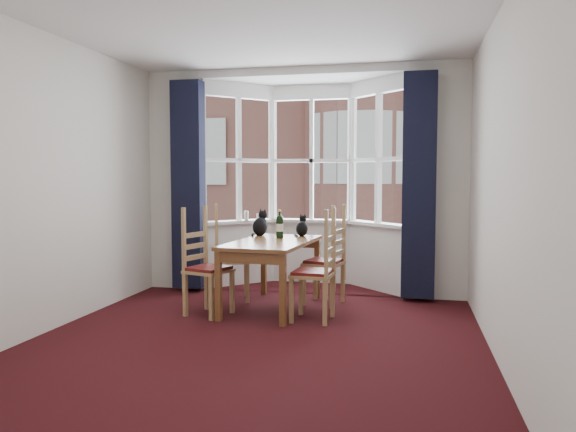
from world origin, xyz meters
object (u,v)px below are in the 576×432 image
(chair_left_near, at_px, (202,270))
(cat_right, at_px, (302,227))
(chair_right_near, at_px, (321,275))
(candle_short, at_px, (259,217))
(dining_table, at_px, (272,249))
(chair_left_far, at_px, (224,260))
(cat_left, at_px, (260,225))
(chair_right_far, at_px, (331,263))
(candle_tall, at_px, (246,216))
(wine_bottle, at_px, (280,226))

(chair_left_near, relative_size, cat_right, 3.42)
(chair_right_near, distance_m, candle_short, 2.08)
(dining_table, distance_m, chair_right_near, 0.77)
(cat_right, bearing_deg, chair_left_far, -163.76)
(dining_table, height_order, cat_left, cat_left)
(chair_left_far, relative_size, chair_right_near, 1.00)
(dining_table, relative_size, chair_left_far, 1.65)
(chair_right_far, relative_size, candle_short, 10.35)
(chair_right_near, bearing_deg, candle_tall, 127.38)
(chair_right_near, relative_size, cat_left, 2.82)
(chair_left_near, bearing_deg, chair_right_near, -1.38)
(chair_right_near, distance_m, chair_right_far, 0.74)
(chair_left_far, height_order, wine_bottle, wine_bottle)
(candle_tall, bearing_deg, dining_table, -62.09)
(cat_left, relative_size, cat_right, 1.21)
(cat_right, bearing_deg, chair_right_near, -68.50)
(dining_table, xyz_separation_m, wine_bottle, (0.02, 0.28, 0.23))
(chair_left_near, xyz_separation_m, chair_left_far, (0.02, 0.69, 0.00))
(cat_left, xyz_separation_m, cat_right, (0.50, 0.05, -0.02))
(chair_left_near, distance_m, cat_right, 1.36)
(chair_right_near, height_order, candle_short, candle_short)
(chair_right_near, xyz_separation_m, cat_left, (-0.88, 0.92, 0.40))
(chair_left_near, height_order, cat_left, cat_left)
(chair_left_far, relative_size, cat_left, 2.82)
(dining_table, bearing_deg, candle_tall, 117.91)
(chair_left_near, xyz_separation_m, candle_tall, (0.01, 1.64, 0.46))
(chair_right_near, bearing_deg, wine_bottle, 130.19)
(chair_left_near, bearing_deg, candle_tall, 89.65)
(cat_left, relative_size, candle_tall, 2.53)
(chair_left_far, distance_m, wine_bottle, 0.79)
(candle_short, bearing_deg, chair_left_near, -95.92)
(chair_right_far, distance_m, candle_short, 1.53)
(cat_left, xyz_separation_m, wine_bottle, (0.29, -0.22, 0.02))
(wine_bottle, xyz_separation_m, candle_short, (-0.52, 1.00, 0.02))
(chair_right_near, distance_m, cat_right, 1.12)
(chair_left_far, distance_m, chair_right_far, 1.27)
(dining_table, bearing_deg, chair_left_far, 155.52)
(dining_table, relative_size, candle_short, 17.10)
(chair_left_near, relative_size, chair_right_near, 1.00)
(chair_right_near, xyz_separation_m, wine_bottle, (-0.59, 0.70, 0.42))
(candle_tall, bearing_deg, chair_right_near, -52.62)
(cat_left, bearing_deg, candle_tall, 117.82)
(chair_left_far, relative_size, candle_tall, 7.13)
(chair_left_far, xyz_separation_m, chair_right_near, (1.27, -0.72, 0.00))
(chair_left_far, bearing_deg, cat_left, 28.30)
(dining_table, xyz_separation_m, candle_tall, (-0.66, 1.25, 0.27))
(chair_right_near, xyz_separation_m, candle_tall, (-1.28, 1.67, 0.46))
(dining_table, bearing_deg, wine_bottle, 86.02)
(wine_bottle, bearing_deg, candle_tall, 125.19)
(chair_left_near, height_order, chair_left_far, same)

